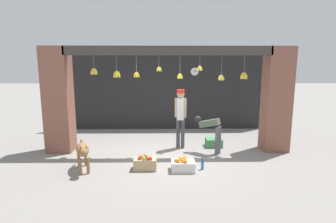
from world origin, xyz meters
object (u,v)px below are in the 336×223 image
object	(u,v)px
dog	(83,151)
worker_stooping	(211,130)
shopkeeper	(181,114)
wall_clock	(195,72)
fruit_crate_oranges	(183,165)
fruit_crate_apples	(145,163)
water_bottle	(202,164)
produce_box_green	(214,142)

from	to	relation	value
dog	worker_stooping	world-z (taller)	worker_stooping
shopkeeper	dog	bearing A→B (deg)	47.77
worker_stooping	wall_clock	bearing A→B (deg)	36.04
worker_stooping	fruit_crate_oranges	size ratio (longest dim) A/B	1.86
fruit_crate_apples	wall_clock	bearing A→B (deg)	68.28
shopkeeper	water_bottle	size ratio (longest dim) A/B	6.40
fruit_crate_oranges	water_bottle	size ratio (longest dim) A/B	2.01
fruit_crate_oranges	produce_box_green	size ratio (longest dim) A/B	1.14
worker_stooping	water_bottle	xyz separation A→B (m)	(-0.40, -1.19, -0.55)
worker_stooping	fruit_crate_oranges	bearing A→B (deg)	178.27
fruit_crate_oranges	worker_stooping	bearing A→B (deg)	55.39
wall_clock	fruit_crate_apples	bearing A→B (deg)	-111.72
fruit_crate_oranges	dog	bearing A→B (deg)	179.01
fruit_crate_apples	water_bottle	bearing A→B (deg)	-1.45
fruit_crate_oranges	fruit_crate_apples	xyz separation A→B (m)	(-0.89, 0.10, 0.02)
worker_stooping	water_bottle	bearing A→B (deg)	-165.82
worker_stooping	fruit_crate_apples	bearing A→B (deg)	156.25
dog	fruit_crate_apples	world-z (taller)	dog
fruit_crate_oranges	fruit_crate_apples	size ratio (longest dim) A/B	1.03
dog	water_bottle	xyz separation A→B (m)	(2.79, 0.03, -0.35)
shopkeeper	fruit_crate_apples	xyz separation A→B (m)	(-0.93, -1.62, -0.89)
dog	wall_clock	world-z (taller)	wall_clock
fruit_crate_apples	produce_box_green	world-z (taller)	fruit_crate_apples
dog	produce_box_green	distance (m)	3.87
produce_box_green	wall_clock	world-z (taller)	wall_clock
dog	produce_box_green	size ratio (longest dim) A/B	2.04
produce_box_green	water_bottle	world-z (taller)	water_bottle
fruit_crate_oranges	produce_box_green	world-z (taller)	fruit_crate_oranges
fruit_crate_oranges	shopkeeper	bearing A→B (deg)	88.55
water_bottle	shopkeeper	bearing A→B (deg)	104.27
shopkeeper	water_bottle	bearing A→B (deg)	116.53
shopkeeper	fruit_crate_oranges	world-z (taller)	shopkeeper
dog	wall_clock	xyz separation A→B (m)	(3.03, 4.08, 1.73)
worker_stooping	fruit_crate_apples	xyz separation A→B (m)	(-1.76, -1.16, -0.52)
fruit_crate_oranges	produce_box_green	xyz separation A→B (m)	(1.07, 1.86, -0.01)
shopkeeper	wall_clock	distance (m)	2.74
dog	fruit_crate_oranges	xyz separation A→B (m)	(2.32, -0.04, -0.34)
wall_clock	produce_box_green	bearing A→B (deg)	-80.89
shopkeeper	wall_clock	bearing A→B (deg)	-93.33
fruit_crate_apples	shopkeeper	bearing A→B (deg)	60.16
dog	produce_box_green	bearing A→B (deg)	97.08
worker_stooping	produce_box_green	xyz separation A→B (m)	(0.20, 0.60, -0.55)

